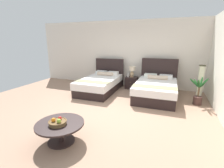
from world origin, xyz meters
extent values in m
cube|color=#9F7C64|center=(0.00, 0.00, -0.01)|extent=(9.32, 9.70, 0.02)
cube|color=silver|center=(0.00, 3.05, 1.40)|extent=(9.32, 0.12, 2.81)
cube|color=black|center=(-1.08, 1.67, 0.15)|extent=(1.24, 2.15, 0.29)
cube|color=white|center=(-1.08, 1.67, 0.42)|extent=(1.28, 2.19, 0.25)
cube|color=black|center=(-1.09, 2.76, 0.60)|extent=(1.29, 0.08, 1.20)
cube|color=white|center=(-1.35, 2.47, 0.61)|extent=(0.44, 0.31, 0.14)
cube|color=white|center=(-0.82, 2.48, 0.61)|extent=(0.44, 0.31, 0.14)
cylinder|color=beige|center=(-1.08, 2.23, 0.62)|extent=(0.67, 0.16, 0.15)
cube|color=gray|center=(-1.07, 1.05, 0.55)|extent=(1.28, 0.38, 0.01)
cube|color=black|center=(1.08, 1.67, 0.17)|extent=(1.34, 2.06, 0.33)
cube|color=white|center=(1.08, 1.67, 0.45)|extent=(1.38, 2.10, 0.23)
cube|color=black|center=(1.06, 2.72, 0.64)|extent=(1.39, 0.08, 1.29)
cube|color=white|center=(0.78, 2.43, 0.64)|extent=(0.48, 0.31, 0.14)
cube|color=white|center=(1.36, 2.43, 0.64)|extent=(0.48, 0.31, 0.14)
cylinder|color=beige|center=(1.07, 2.19, 0.64)|extent=(0.72, 0.16, 0.15)
cube|color=gray|center=(1.08, 1.05, 0.57)|extent=(1.38, 0.41, 0.01)
cube|color=black|center=(-0.01, 2.57, 0.25)|extent=(0.48, 0.43, 0.49)
sphere|color=tan|center=(-0.01, 2.34, 0.32)|extent=(0.02, 0.02, 0.02)
cylinder|color=tan|center=(-0.01, 2.59, 0.50)|extent=(0.16, 0.16, 0.02)
ellipsoid|color=tan|center=(-0.01, 2.59, 0.62)|extent=(0.17, 0.17, 0.21)
cylinder|color=#99844C|center=(-0.01, 2.59, 0.74)|extent=(0.02, 0.02, 0.04)
cylinder|color=beige|center=(-0.01, 2.59, 0.85)|extent=(0.26, 0.26, 0.18)
cylinder|color=silver|center=(-0.16, 2.53, 0.56)|extent=(0.07, 0.07, 0.14)
torus|color=silver|center=(-0.16, 2.53, 0.64)|extent=(0.07, 0.07, 0.01)
cylinder|color=black|center=(-0.39, -1.66, 0.01)|extent=(0.53, 0.53, 0.02)
cylinder|color=black|center=(-0.39, -1.66, 0.19)|extent=(0.11, 0.11, 0.38)
cylinder|color=black|center=(-0.39, -1.66, 0.39)|extent=(0.93, 0.93, 0.04)
cylinder|color=brown|center=(-0.39, -1.72, 0.45)|extent=(0.32, 0.32, 0.07)
torus|color=brown|center=(-0.39, -1.72, 0.48)|extent=(0.34, 0.34, 0.02)
sphere|color=red|center=(-0.39, -1.64, 0.51)|extent=(0.07, 0.07, 0.07)
sphere|color=orange|center=(-0.45, -1.75, 0.51)|extent=(0.08, 0.08, 0.08)
sphere|color=#8FB739|center=(-0.33, -1.75, 0.51)|extent=(0.08, 0.08, 0.08)
cube|color=black|center=(2.48, 2.06, 0.01)|extent=(0.20, 0.20, 0.03)
cube|color=beige|center=(2.48, 2.06, 0.60)|extent=(0.16, 0.16, 1.13)
cube|color=black|center=(2.48, 2.06, 1.17)|extent=(0.20, 0.20, 0.02)
cylinder|color=#492E2A|center=(2.39, 1.51, 0.13)|extent=(0.26, 0.26, 0.26)
cylinder|color=brown|center=(2.39, 1.51, 0.41)|extent=(0.04, 0.04, 0.30)
ellipsoid|color=#1F5424|center=(2.50, 1.53, 0.71)|extent=(0.27, 0.09, 0.34)
ellipsoid|color=#1F5424|center=(2.44, 1.63, 0.71)|extent=(0.16, 0.28, 0.34)
ellipsoid|color=#1F5424|center=(2.31, 1.62, 0.66)|extent=(0.20, 0.27, 0.27)
ellipsoid|color=#1F5424|center=(2.25, 1.49, 0.69)|extent=(0.33, 0.11, 0.31)
ellipsoid|color=#1F5424|center=(2.34, 1.37, 0.71)|extent=(0.15, 0.33, 0.35)
ellipsoid|color=#1F5424|center=(2.44, 1.37, 0.68)|extent=(0.14, 0.32, 0.30)
camera|label=1|loc=(1.57, -3.98, 1.95)|focal=26.17mm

